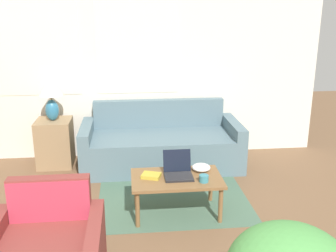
% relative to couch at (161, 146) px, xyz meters
% --- Properties ---
extents(wall_back, '(6.24, 0.06, 2.60)m').
position_rel_couch_xyz_m(wall_back, '(-0.86, 0.46, 1.04)').
color(wall_back, silver).
rests_on(wall_back, ground_plane).
extents(rug, '(1.64, 1.95, 0.01)m').
position_rel_couch_xyz_m(rug, '(0.04, -0.69, -0.26)').
color(rug, '#476651').
rests_on(rug, ground_plane).
extents(couch, '(2.07, 0.89, 0.82)m').
position_rel_couch_xyz_m(couch, '(0.00, 0.00, 0.00)').
color(couch, slate).
rests_on(couch, ground_plane).
extents(side_table, '(0.45, 0.45, 0.62)m').
position_rel_couch_xyz_m(side_table, '(-1.40, 0.13, 0.05)').
color(side_table, '#937551').
rests_on(side_table, ground_plane).
extents(table_lamp, '(0.30, 0.30, 0.56)m').
position_rel_couch_xyz_m(table_lamp, '(-1.40, 0.13, 0.72)').
color(table_lamp, teal).
rests_on(table_lamp, side_table).
extents(coffee_table, '(0.91, 0.56, 0.40)m').
position_rel_couch_xyz_m(coffee_table, '(0.04, -1.32, 0.09)').
color(coffee_table, brown).
rests_on(coffee_table, ground_plane).
extents(laptop, '(0.28, 0.29, 0.24)m').
position_rel_couch_xyz_m(laptop, '(0.06, -1.28, 0.19)').
color(laptop, black).
rests_on(laptop, coffee_table).
extents(cup_navy, '(0.09, 0.09, 0.07)m').
position_rel_couch_xyz_m(cup_navy, '(0.29, -1.46, 0.17)').
color(cup_navy, teal).
rests_on(cup_navy, coffee_table).
extents(snack_bowl, '(0.19, 0.19, 0.07)m').
position_rel_couch_xyz_m(snack_bowl, '(0.32, -1.18, 0.17)').
color(snack_bowl, white).
rests_on(snack_bowl, coffee_table).
extents(book_red, '(0.22, 0.19, 0.04)m').
position_rel_couch_xyz_m(book_red, '(-0.21, -1.30, 0.15)').
color(book_red, gold).
rests_on(book_red, coffee_table).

